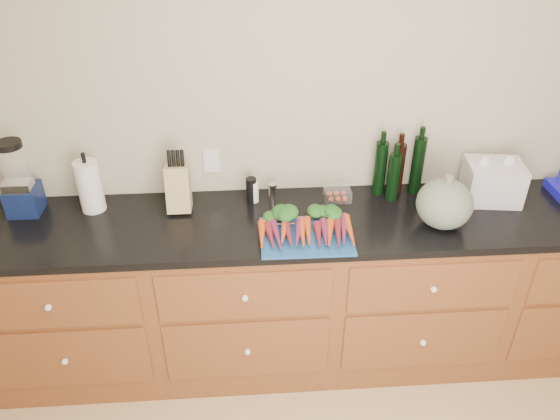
{
  "coord_description": "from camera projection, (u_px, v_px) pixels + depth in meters",
  "views": [
    {
      "loc": [
        -0.42,
        -0.94,
        2.45
      ],
      "look_at": [
        -0.27,
        1.2,
        1.06
      ],
      "focal_mm": 35.0,
      "sensor_mm": 36.0,
      "label": 1
    }
  ],
  "objects": [
    {
      "name": "cabinets",
      "position": [
        328.0,
        292.0,
        2.98
      ],
      "size": [
        3.6,
        0.64,
        0.9
      ],
      "color": "brown",
      "rests_on": "ground"
    },
    {
      "name": "cutting_board",
      "position": [
        306.0,
        236.0,
        2.57
      ],
      "size": [
        0.44,
        0.33,
        0.01
      ],
      "primitive_type": "cube",
      "rotation": [
        0.0,
        0.0,
        -0.01
      ],
      "color": "#1A4B8C",
      "rests_on": "countertop"
    },
    {
      "name": "grocery_bag",
      "position": [
        492.0,
        182.0,
        2.81
      ],
      "size": [
        0.3,
        0.26,
        0.2
      ],
      "primitive_type": null,
      "rotation": [
        0.0,
        0.0,
        -0.13
      ],
      "color": "silver",
      "rests_on": "countertop"
    },
    {
      "name": "wall_back",
      "position": [
        327.0,
        124.0,
        2.8
      ],
      "size": [
        4.1,
        0.05,
        2.6
      ],
      "primitive_type": "cube",
      "color": "#B8B098",
      "rests_on": "ground"
    },
    {
      "name": "knife_block",
      "position": [
        178.0,
        188.0,
        2.73
      ],
      "size": [
        0.12,
        0.12,
        0.23
      ],
      "primitive_type": "cube",
      "color": "tan",
      "rests_on": "countertop"
    },
    {
      "name": "bottles",
      "position": [
        398.0,
        169.0,
        2.84
      ],
      "size": [
        0.26,
        0.13,
        0.32
      ],
      "color": "black",
      "rests_on": "countertop"
    },
    {
      "name": "grinder_salt",
      "position": [
        254.0,
        192.0,
        2.82
      ],
      "size": [
        0.05,
        0.05,
        0.12
      ],
      "primitive_type": "cylinder",
      "color": "white",
      "rests_on": "countertop"
    },
    {
      "name": "grinder_pepper",
      "position": [
        251.0,
        190.0,
        2.81
      ],
      "size": [
        0.05,
        0.05,
        0.14
      ],
      "primitive_type": "cylinder",
      "color": "black",
      "rests_on": "countertop"
    },
    {
      "name": "carrots",
      "position": [
        306.0,
        227.0,
        2.59
      ],
      "size": [
        0.46,
        0.31,
        0.06
      ],
      "color": "#CB4B17",
      "rests_on": "cutting_board"
    },
    {
      "name": "blender_appliance",
      "position": [
        19.0,
        182.0,
        2.67
      ],
      "size": [
        0.15,
        0.15,
        0.39
      ],
      "color": "#0F1A46",
      "rests_on": "countertop"
    },
    {
      "name": "tomato_box",
      "position": [
        337.0,
        194.0,
        2.85
      ],
      "size": [
        0.14,
        0.11,
        0.06
      ],
      "primitive_type": "cube",
      "color": "white",
      "rests_on": "countertop"
    },
    {
      "name": "squash",
      "position": [
        444.0,
        204.0,
        2.6
      ],
      "size": [
        0.27,
        0.27,
        0.24
      ],
      "primitive_type": "ellipsoid",
      "color": "#526252",
      "rests_on": "countertop"
    },
    {
      "name": "canister_chrome",
      "position": [
        272.0,
        192.0,
        2.83
      ],
      "size": [
        0.04,
        0.04,
        0.1
      ],
      "primitive_type": "cylinder",
      "color": "silver",
      "rests_on": "countertop"
    },
    {
      "name": "countertop",
      "position": [
        332.0,
        221.0,
        2.73
      ],
      "size": [
        3.64,
        0.62,
        0.04
      ],
      "primitive_type": "cube",
      "color": "black",
      "rests_on": "cabinets"
    },
    {
      "name": "paper_towel",
      "position": [
        90.0,
        186.0,
        2.71
      ],
      "size": [
        0.12,
        0.12,
        0.27
      ],
      "primitive_type": "cylinder",
      "color": "white",
      "rests_on": "countertop"
    }
  ]
}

